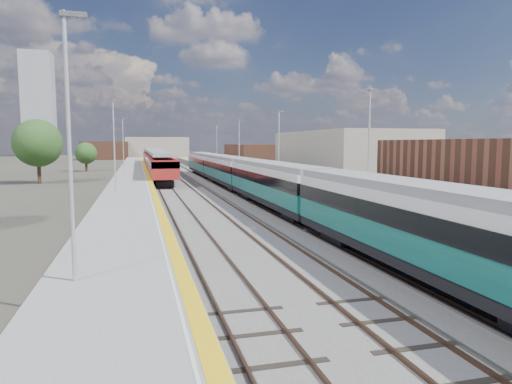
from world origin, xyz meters
name	(u,v)px	position (x,y,z in m)	size (l,w,h in m)	color
ground	(208,184)	(0.00, 50.00, 0.00)	(320.00, 320.00, 0.00)	#47443A
ballast_bed	(188,182)	(-2.25, 52.50, 0.03)	(10.50, 155.00, 0.06)	#565451
tracks	(191,181)	(-1.65, 54.18, 0.11)	(8.96, 160.00, 0.17)	#4C3323
platform_right	(245,177)	(5.28, 52.49, 0.54)	(4.70, 155.00, 8.52)	slate
platform_left	(132,180)	(-9.05, 52.49, 0.52)	(4.30, 155.00, 8.52)	slate
buildings	(103,124)	(-18.12, 138.60, 10.70)	(72.00, 185.50, 40.00)	brown
green_train	(246,174)	(1.50, 36.22, 2.06)	(2.66, 74.25, 2.93)	black
red_train	(155,160)	(-5.50, 73.44, 2.23)	(2.99, 60.58, 3.77)	black
tree_b	(38,143)	(-20.17, 55.58, 4.99)	(5.85, 5.85, 7.93)	#382619
tree_c	(86,153)	(-17.19, 80.55, 3.24)	(3.80, 3.80, 5.15)	#382619
tree_d	(350,154)	(24.09, 60.42, 3.33)	(3.91, 3.91, 5.30)	#382619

